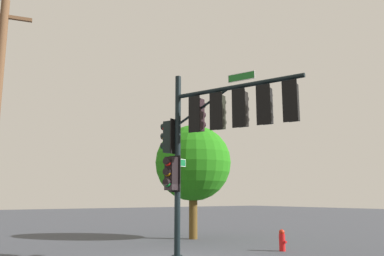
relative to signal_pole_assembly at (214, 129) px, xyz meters
name	(u,v)px	position (x,y,z in m)	size (l,w,h in m)	color
signal_pole_assembly	(214,129)	(0.00, 0.00, 0.00)	(4.88, 2.54, 6.30)	black
fire_hydrant	(282,240)	(-1.16, 4.24, -3.85)	(0.33, 0.24, 0.83)	red
tree_near	(193,163)	(-6.79, 3.89, -0.44)	(3.91, 3.91, 5.79)	brown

